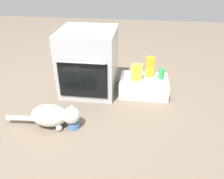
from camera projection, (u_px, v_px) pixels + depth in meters
ground at (85, 108)px, 2.39m from camera, size 8.00×8.00×0.00m
oven at (89, 61)px, 2.56m from camera, size 0.61×0.64×0.72m
pantry_cabinet at (144, 86)px, 2.63m from camera, size 0.55×0.41×0.17m
food_bowl at (74, 124)px, 2.10m from camera, size 0.11×0.11×0.08m
cat at (53, 116)px, 2.07m from camera, size 0.71×0.22×0.23m
juice_carton at (150, 67)px, 2.59m from camera, size 0.09×0.06×0.24m
snack_bag at (136, 72)px, 2.53m from camera, size 0.12×0.09×0.18m
soda_can at (161, 74)px, 2.57m from camera, size 0.07×0.07×0.12m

